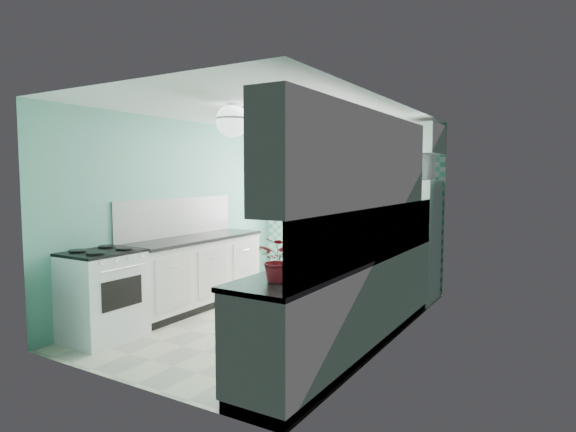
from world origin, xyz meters
The scene contains 26 objects.
floor centered at (0.00, 0.00, -0.01)m, with size 3.00×4.40×0.02m, color beige.
ceiling centered at (0.00, 0.00, 2.51)m, with size 3.00×4.40×0.02m, color white.
wall_back centered at (0.00, 2.21, 1.25)m, with size 3.00×0.02×2.50m, color #63AD98.
wall_front centered at (0.00, -2.21, 1.25)m, with size 3.00×0.02×2.50m, color #63AD98.
wall_left centered at (-1.51, 0.00, 1.25)m, with size 0.02×4.40×2.50m, color #63AD98.
wall_right centered at (1.51, 0.00, 1.25)m, with size 0.02×4.40×2.50m, color #63AD98.
accent_wall centered at (0.00, 2.19, 1.25)m, with size 3.00×0.01×2.50m, color #58C6A7.
window centered at (-0.35, 2.16, 1.55)m, with size 1.04×0.05×1.44m.
backsplash_right centered at (1.49, -0.40, 1.20)m, with size 0.02×3.60×0.51m, color white.
backsplash_left centered at (-1.49, -0.07, 1.20)m, with size 0.02×2.15×0.51m, color white.
upper_cabinets_right centered at (1.33, -0.60, 1.90)m, with size 0.33×3.20×0.90m, color white.
upper_cabinet_fridge centered at (1.30, 1.83, 2.25)m, with size 0.40×0.74×0.40m, color white.
ceiling_light centered at (0.00, -0.80, 2.32)m, with size 0.34×0.34×0.35m.
base_cabinets_right centered at (1.20, -0.40, 0.45)m, with size 0.60×3.60×0.90m, color white.
countertop_right centered at (1.19, -0.40, 0.92)m, with size 0.63×3.60×0.04m, color black.
base_cabinets_left centered at (-1.20, -0.07, 0.45)m, with size 0.60×2.15×0.90m, color white.
countertop_left centered at (-1.19, -0.07, 0.92)m, with size 0.63×2.15×0.04m, color black.
fridge centered at (1.11, 1.80, 0.84)m, with size 0.74×0.73×1.69m.
stove centered at (-1.20, -1.53, 0.49)m, with size 0.62×0.78×0.93m.
sink centered at (1.20, 0.73, 0.93)m, with size 0.46×0.39×0.53m.
rug centered at (0.16, -0.27, 0.01)m, with size 0.69×0.98×0.02m, color #62110E.
dish_towel centered at (0.89, 0.11, 0.48)m, with size 0.02×0.23×0.34m, color #67B6A9.
fruit_bowl centered at (1.20, -1.56, 0.98)m, with size 0.30×0.30×0.07m, color white.
potted_plant centered at (1.20, -1.80, 1.11)m, with size 0.31×0.27×0.35m, color maroon.
soap_bottle centered at (1.25, 0.72, 1.04)m, with size 0.09×0.10×0.21m, color #A9C3D1.
microwave centered at (1.11, 1.80, 1.86)m, with size 0.60×0.41×0.33m, color silver.
Camera 1 is at (3.11, -4.85, 1.74)m, focal length 30.00 mm.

